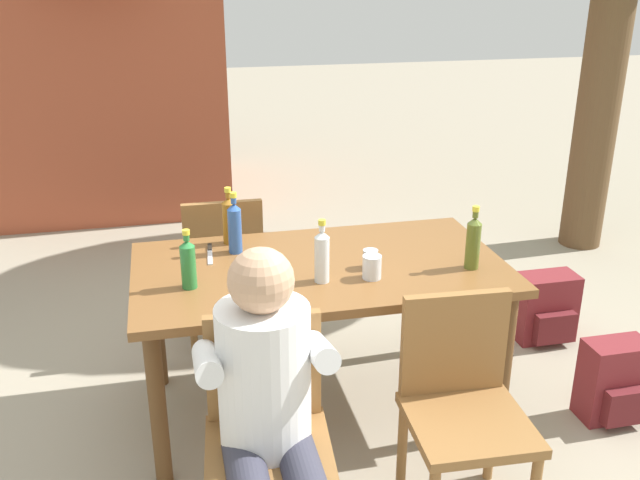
{
  "coord_description": "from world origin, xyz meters",
  "views": [
    {
      "loc": [
        -0.65,
        -2.84,
        2.02
      ],
      "look_at": [
        0.0,
        0.0,
        0.87
      ],
      "focal_mm": 39.61,
      "sensor_mm": 36.0,
      "label": 1
    }
  ],
  "objects_px": {
    "bottle_green": "(188,263)",
    "chair_far_left": "(223,261)",
    "dining_table": "(320,283)",
    "chair_near_left": "(267,425)",
    "bottle_amber": "(229,219)",
    "bottle_blue": "(235,227)",
    "bottle_clear": "(322,255)",
    "person_in_white_shirt": "(268,403)",
    "backpack_by_far_side": "(546,309)",
    "bottle_olive": "(473,242)",
    "table_knife": "(210,253)",
    "brick_kiosk": "(105,48)",
    "chair_near_right": "(462,398)",
    "cup_steel": "(370,259)",
    "cup_glass": "(372,267)",
    "backpack_by_near_side": "(614,382)"
  },
  "relations": [
    {
      "from": "cup_glass",
      "to": "backpack_by_near_side",
      "type": "relative_size",
      "value": 0.26
    },
    {
      "from": "bottle_green",
      "to": "table_knife",
      "type": "distance_m",
      "value": 0.39
    },
    {
      "from": "chair_near_left",
      "to": "bottle_blue",
      "type": "height_order",
      "value": "bottle_blue"
    },
    {
      "from": "bottle_amber",
      "to": "bottle_blue",
      "type": "xyz_separation_m",
      "value": [
        0.01,
        -0.12,
        0.01
      ]
    },
    {
      "from": "person_in_white_shirt",
      "to": "cup_steel",
      "type": "bearing_deg",
      "value": 53.3
    },
    {
      "from": "bottle_amber",
      "to": "bottle_clear",
      "type": "height_order",
      "value": "bottle_amber"
    },
    {
      "from": "dining_table",
      "to": "person_in_white_shirt",
      "type": "bearing_deg",
      "value": -113.36
    },
    {
      "from": "person_in_white_shirt",
      "to": "backpack_by_far_side",
      "type": "bearing_deg",
      "value": 34.78
    },
    {
      "from": "chair_near_right",
      "to": "table_knife",
      "type": "bearing_deg",
      "value": 130.4
    },
    {
      "from": "person_in_white_shirt",
      "to": "bottle_clear",
      "type": "bearing_deg",
      "value": 63.67
    },
    {
      "from": "bottle_amber",
      "to": "backpack_by_far_side",
      "type": "relative_size",
      "value": 0.72
    },
    {
      "from": "bottle_clear",
      "to": "bottle_olive",
      "type": "xyz_separation_m",
      "value": [
        0.68,
        -0.01,
        0.0
      ]
    },
    {
      "from": "bottle_olive",
      "to": "backpack_by_far_side",
      "type": "height_order",
      "value": "bottle_olive"
    },
    {
      "from": "chair_far_left",
      "to": "backpack_by_far_side",
      "type": "relative_size",
      "value": 2.21
    },
    {
      "from": "dining_table",
      "to": "backpack_by_near_side",
      "type": "distance_m",
      "value": 1.46
    },
    {
      "from": "chair_near_left",
      "to": "table_knife",
      "type": "height_order",
      "value": "chair_near_left"
    },
    {
      "from": "backpack_by_near_side",
      "to": "bottle_green",
      "type": "bearing_deg",
      "value": 171.6
    },
    {
      "from": "bottle_amber",
      "to": "table_knife",
      "type": "distance_m",
      "value": 0.19
    },
    {
      "from": "chair_far_left",
      "to": "cup_steel",
      "type": "bearing_deg",
      "value": -55.07
    },
    {
      "from": "cup_steel",
      "to": "backpack_by_near_side",
      "type": "relative_size",
      "value": 0.21
    },
    {
      "from": "bottle_clear",
      "to": "bottle_green",
      "type": "relative_size",
      "value": 1.08
    },
    {
      "from": "brick_kiosk",
      "to": "cup_glass",
      "type": "bearing_deg",
      "value": -72.16
    },
    {
      "from": "chair_near_left",
      "to": "brick_kiosk",
      "type": "distance_m",
      "value": 4.61
    },
    {
      "from": "chair_near_right",
      "to": "bottle_clear",
      "type": "relative_size",
      "value": 3.11
    },
    {
      "from": "bottle_green",
      "to": "chair_far_left",
      "type": "bearing_deg",
      "value": 76.43
    },
    {
      "from": "dining_table",
      "to": "cup_steel",
      "type": "distance_m",
      "value": 0.26
    },
    {
      "from": "dining_table",
      "to": "chair_near_left",
      "type": "height_order",
      "value": "chair_near_left"
    },
    {
      "from": "bottle_amber",
      "to": "bottle_clear",
      "type": "xyz_separation_m",
      "value": [
        0.34,
        -0.53,
        -0.0
      ]
    },
    {
      "from": "backpack_by_far_side",
      "to": "cup_glass",
      "type": "bearing_deg",
      "value": -155.49
    },
    {
      "from": "chair_near_left",
      "to": "chair_near_right",
      "type": "height_order",
      "value": "same"
    },
    {
      "from": "bottle_blue",
      "to": "cup_glass",
      "type": "bearing_deg",
      "value": -38.0
    },
    {
      "from": "backpack_by_near_side",
      "to": "chair_far_left",
      "type": "bearing_deg",
      "value": 145.89
    },
    {
      "from": "chair_near_left",
      "to": "dining_table",
      "type": "bearing_deg",
      "value": 64.17
    },
    {
      "from": "chair_far_left",
      "to": "backpack_by_far_side",
      "type": "distance_m",
      "value": 1.84
    },
    {
      "from": "bottle_clear",
      "to": "cup_glass",
      "type": "relative_size",
      "value": 2.7
    },
    {
      "from": "dining_table",
      "to": "bottle_blue",
      "type": "relative_size",
      "value": 5.66
    },
    {
      "from": "dining_table",
      "to": "bottle_olive",
      "type": "height_order",
      "value": "bottle_olive"
    },
    {
      "from": "bottle_olive",
      "to": "chair_far_left",
      "type": "bearing_deg",
      "value": 137.49
    },
    {
      "from": "chair_near_right",
      "to": "bottle_green",
      "type": "xyz_separation_m",
      "value": [
        -0.96,
        0.65,
        0.38
      ]
    },
    {
      "from": "chair_near_left",
      "to": "cup_steel",
      "type": "relative_size",
      "value": 10.26
    },
    {
      "from": "chair_near_right",
      "to": "bottle_blue",
      "type": "distance_m",
      "value": 1.29
    },
    {
      "from": "backpack_by_near_side",
      "to": "bottle_olive",
      "type": "bearing_deg",
      "value": 162.62
    },
    {
      "from": "bottle_blue",
      "to": "bottle_green",
      "type": "bearing_deg",
      "value": -124.07
    },
    {
      "from": "chair_near_left",
      "to": "bottle_olive",
      "type": "bearing_deg",
      "value": 29.54
    },
    {
      "from": "cup_steel",
      "to": "table_knife",
      "type": "bearing_deg",
      "value": 154.65
    },
    {
      "from": "table_knife",
      "to": "brick_kiosk",
      "type": "xyz_separation_m",
      "value": [
        -0.6,
        3.48,
        0.57
      ]
    },
    {
      "from": "backpack_by_far_side",
      "to": "chair_near_right",
      "type": "bearing_deg",
      "value": -132.28
    },
    {
      "from": "bottle_green",
      "to": "table_knife",
      "type": "xyz_separation_m",
      "value": [
        0.11,
        0.35,
        -0.11
      ]
    },
    {
      "from": "table_knife",
      "to": "brick_kiosk",
      "type": "distance_m",
      "value": 3.58
    },
    {
      "from": "chair_near_right",
      "to": "bottle_amber",
      "type": "height_order",
      "value": "bottle_amber"
    }
  ]
}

